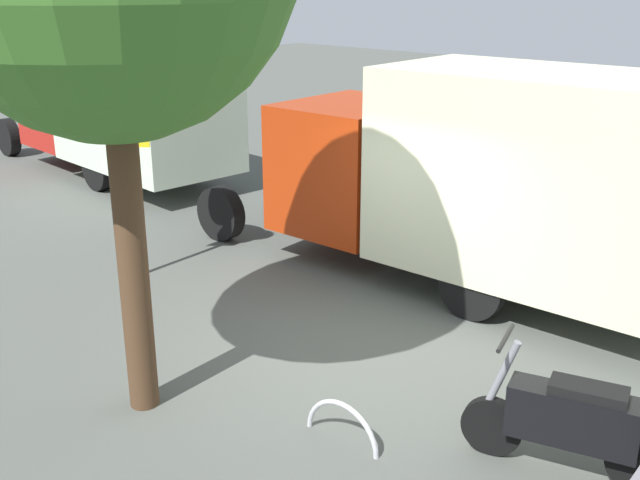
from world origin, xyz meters
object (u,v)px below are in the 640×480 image
object	(u,v)px
box_truck_near	(481,171)
bike_rack_hoop	(342,441)
motorcycle	(570,421)
stop_sign	(133,133)
box_truck_far	(120,105)

from	to	relation	value
box_truck_near	bike_rack_hoop	xyz separation A→B (m)	(-1.16, 4.11, -1.66)
box_truck_near	motorcycle	world-z (taller)	box_truck_near
stop_sign	box_truck_far	bearing A→B (deg)	-30.58
box_truck_near	box_truck_far	xyz separation A→B (m)	(8.84, -0.09, -0.10)
box_truck_near	box_truck_far	bearing A→B (deg)	-3.32
motorcycle	box_truck_near	bearing A→B (deg)	-64.29
box_truck_near	box_truck_far	distance (m)	8.84
box_truck_far	stop_sign	xyz separation A→B (m)	(-5.06, 2.99, 0.53)
stop_sign	motorcycle	bearing A→B (deg)	178.30
box_truck_near	motorcycle	bearing A→B (deg)	130.32
box_truck_near	bike_rack_hoop	world-z (taller)	box_truck_near
motorcycle	bike_rack_hoop	xyz separation A→B (m)	(1.74, 1.00, -0.52)
box_truck_near	stop_sign	world-z (taller)	stop_sign
motorcycle	stop_sign	size ratio (longest dim) A/B	0.56
box_truck_far	motorcycle	bearing A→B (deg)	167.67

